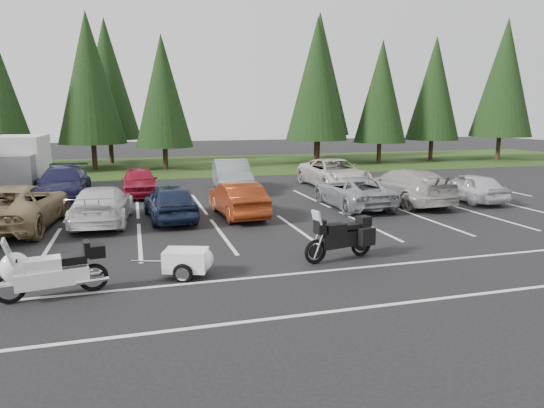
{
  "coord_description": "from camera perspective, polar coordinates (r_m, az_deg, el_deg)",
  "views": [
    {
      "loc": [
        -2.26,
        -14.73,
        4.03
      ],
      "look_at": [
        1.82,
        -0.5,
        1.27
      ],
      "focal_mm": 32.0,
      "sensor_mm": 36.0,
      "label": 1
    }
  ],
  "objects": [
    {
      "name": "ground",
      "position": [
        15.44,
        -7.03,
        -4.66
      ],
      "size": [
        120.0,
        120.0,
        0.0
      ],
      "primitive_type": "plane",
      "color": "black",
      "rests_on": "ground"
    },
    {
      "name": "car_near_2",
      "position": [
        19.44,
        -27.87,
        -0.27
      ],
      "size": [
        3.21,
        5.96,
        1.59
      ],
      "primitive_type": "imported",
      "rotation": [
        0.0,
        0.0,
        3.04
      ],
      "color": "#997F59",
      "rests_on": "ground"
    },
    {
      "name": "adventure_motorcycle",
      "position": [
        13.61,
        7.93,
        -3.47
      ],
      "size": [
        2.61,
        1.38,
        1.51
      ],
      "primitive_type": null,
      "rotation": [
        0.0,
        0.0,
        0.22
      ],
      "color": "black",
      "rests_on": "ground"
    },
    {
      "name": "conifer_4",
      "position": [
        37.82,
        -20.71,
        13.69
      ],
      "size": [
        4.8,
        4.8,
        11.17
      ],
      "color": "#332316",
      "rests_on": "ground"
    },
    {
      "name": "car_far_2",
      "position": [
        25.06,
        -15.32,
        2.57
      ],
      "size": [
        1.68,
        4.18,
        1.42
      ],
      "primitive_type": "imported",
      "rotation": [
        0.0,
        0.0,
        0.0
      ],
      "color": "maroon",
      "rests_on": "ground"
    },
    {
      "name": "car_near_8",
      "position": [
        24.39,
        22.3,
        1.84
      ],
      "size": [
        1.62,
        3.93,
        1.33
      ],
      "primitive_type": "imported",
      "rotation": [
        0.0,
        0.0,
        3.15
      ],
      "color": "silver",
      "rests_on": "ground"
    },
    {
      "name": "lake_water",
      "position": [
        70.13,
        -10.91,
        7.08
      ],
      "size": [
        70.0,
        50.0,
        0.02
      ],
      "primitive_type": "cube",
      "color": "slate",
      "rests_on": "ground"
    },
    {
      "name": "touring_motorcycle",
      "position": [
        11.82,
        -24.52,
        -6.67
      ],
      "size": [
        2.72,
        1.26,
        1.45
      ],
      "primitive_type": null,
      "rotation": [
        0.0,
        0.0,
        0.18
      ],
      "color": "white",
      "rests_on": "ground"
    },
    {
      "name": "conifer_6",
      "position": [
        39.59,
        5.35,
        14.4
      ],
      "size": [
        4.93,
        4.93,
        11.48
      ],
      "color": "#332316",
      "rests_on": "ground"
    },
    {
      "name": "stall_markings",
      "position": [
        17.36,
        -8.07,
        -2.96
      ],
      "size": [
        32.0,
        16.0,
        0.01
      ],
      "primitive_type": "cube",
      "color": "silver",
      "rests_on": "ground"
    },
    {
      "name": "conifer_5",
      "position": [
        36.44,
        -12.73,
        12.82
      ],
      "size": [
        4.14,
        4.14,
        9.63
      ],
      "color": "#332316",
      "rests_on": "ground"
    },
    {
      "name": "conifer_9",
      "position": [
        47.8,
        25.64,
        13.2
      ],
      "size": [
        5.19,
        5.19,
        12.1
      ],
      "color": "#332316",
      "rests_on": "ground"
    },
    {
      "name": "car_far_3",
      "position": [
        25.69,
        -4.76,
        3.34
      ],
      "size": [
        2.16,
        5.12,
        1.64
      ],
      "primitive_type": "imported",
      "rotation": [
        0.0,
        0.0,
        -0.09
      ],
      "color": "slate",
      "rests_on": "ground"
    },
    {
      "name": "conifer_back_c",
      "position": [
        44.74,
        5.58,
        14.95
      ],
      "size": [
        5.5,
        5.5,
        12.81
      ],
      "color": "#332316",
      "rests_on": "ground"
    },
    {
      "name": "cargo_trailer",
      "position": [
        12.41,
        -10.07,
        -6.84
      ],
      "size": [
        1.74,
        1.32,
        0.71
      ],
      "primitive_type": null,
      "rotation": [
        0.0,
        0.0,
        -0.33
      ],
      "color": "white",
      "rests_on": "ground"
    },
    {
      "name": "grass_strip",
      "position": [
        39.01,
        -12.6,
        4.38
      ],
      "size": [
        80.0,
        16.0,
        0.01
      ],
      "primitive_type": "cube",
      "color": "#1E3511",
      "rests_on": "ground"
    },
    {
      "name": "car_far_1",
      "position": [
        25.05,
        -23.38,
        2.23
      ],
      "size": [
        2.26,
        5.4,
        1.56
      ],
      "primitive_type": "imported",
      "rotation": [
        0.0,
        0.0,
        -0.01
      ],
      "color": "#18193D",
      "rests_on": "ground"
    },
    {
      "name": "car_far_4",
      "position": [
        27.13,
        7.32,
        3.6
      ],
      "size": [
        2.71,
        5.69,
        1.57
      ],
      "primitive_type": "imported",
      "rotation": [
        0.0,
        0.0,
        0.02
      ],
      "color": "beige",
      "rests_on": "ground"
    },
    {
      "name": "car_near_7",
      "position": [
        22.88,
        15.32,
        2.05
      ],
      "size": [
        2.73,
        5.67,
        1.59
      ],
      "primitive_type": "imported",
      "rotation": [
        0.0,
        0.0,
        3.23
      ],
      "color": "#A5A297",
      "rests_on": "ground"
    },
    {
      "name": "box_truck",
      "position": [
        27.95,
        -27.82,
        4.04
      ],
      "size": [
        2.4,
        5.6,
        2.9
      ],
      "primitive_type": null,
      "color": "silver",
      "rests_on": "ground"
    },
    {
      "name": "car_near_3",
      "position": [
        19.1,
        -19.35,
        -0.09
      ],
      "size": [
        2.34,
        4.96,
        1.4
      ],
      "primitive_type": "imported",
      "rotation": [
        0.0,
        0.0,
        3.06
      ],
      "color": "silver",
      "rests_on": "ground"
    },
    {
      "name": "conifer_8",
      "position": [
        45.13,
        18.56,
        12.74
      ],
      "size": [
        4.53,
        4.53,
        10.56
      ],
      "color": "#332316",
      "rests_on": "ground"
    },
    {
      "name": "car_near_5",
      "position": [
        19.33,
        -4.07,
        0.59
      ],
      "size": [
        1.73,
        4.3,
        1.39
      ],
      "primitive_type": "imported",
      "rotation": [
        0.0,
        0.0,
        3.2
      ],
      "color": "maroon",
      "rests_on": "ground"
    },
    {
      "name": "conifer_back_b",
      "position": [
        42.36,
        -18.85,
        13.72
      ],
      "size": [
        4.97,
        4.97,
        11.58
      ],
      "color": "#332316",
      "rests_on": "ground"
    },
    {
      "name": "car_near_4",
      "position": [
        19.0,
        -11.91,
        0.27
      ],
      "size": [
        2.01,
        4.3,
        1.43
      ],
      "primitive_type": "imported",
      "rotation": [
        0.0,
        0.0,
        3.22
      ],
      "color": "#162039",
      "rests_on": "ground"
    },
    {
      "name": "car_near_6",
      "position": [
        21.5,
        9.46,
        1.43
      ],
      "size": [
        2.27,
        4.87,
        1.35
      ],
      "primitive_type": "imported",
      "rotation": [
        0.0,
        0.0,
        3.14
      ],
      "color": "gray",
      "rests_on": "ground"
    },
    {
      "name": "conifer_7",
      "position": [
        41.57,
        12.74,
        12.76
      ],
      "size": [
        4.27,
        4.27,
        9.94
      ],
      "color": "#332316",
      "rests_on": "ground"
    }
  ]
}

